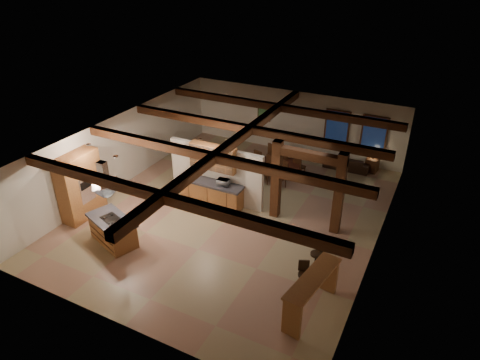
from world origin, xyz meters
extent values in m
plane|color=tan|center=(0.00, 0.00, 0.00)|extent=(12.00, 12.00, 0.00)
plane|color=beige|center=(0.00, 6.00, 1.45)|extent=(10.00, 0.00, 10.00)
plane|color=beige|center=(0.00, -6.00, 1.45)|extent=(10.00, 0.00, 10.00)
plane|color=beige|center=(-5.00, 0.00, 1.45)|extent=(0.00, 12.00, 12.00)
plane|color=beige|center=(5.00, 0.00, 1.45)|extent=(0.00, 12.00, 12.00)
plane|color=#3A1B12|center=(0.00, 0.00, 2.90)|extent=(12.00, 12.00, 0.00)
cube|color=#35170D|center=(0.00, -4.00, 2.76)|extent=(10.00, 0.25, 0.28)
cube|color=#35170D|center=(0.00, -1.30, 2.76)|extent=(10.00, 0.25, 0.28)
cube|color=#35170D|center=(0.00, 1.30, 2.76)|extent=(10.00, 0.25, 0.28)
cube|color=#35170D|center=(0.00, 4.00, 2.76)|extent=(10.00, 0.25, 0.28)
cube|color=#35170D|center=(0.00, 0.00, 2.76)|extent=(0.28, 12.00, 0.28)
cube|color=#35170D|center=(1.40, 0.50, 1.45)|extent=(0.30, 0.30, 2.90)
cube|color=#35170D|center=(3.60, 0.50, 1.45)|extent=(0.30, 0.30, 2.90)
cube|color=#35170D|center=(2.50, 0.50, 2.60)|extent=(2.50, 0.28, 0.28)
cube|color=beige|center=(-1.00, 0.50, 1.10)|extent=(3.80, 0.18, 2.20)
cube|color=#A16F34|center=(-4.67, -2.60, 1.20)|extent=(0.64, 1.60, 2.40)
cube|color=silver|center=(-4.37, -2.60, 1.15)|extent=(0.06, 0.62, 0.95)
cube|color=black|center=(-4.33, -2.60, 1.35)|extent=(0.01, 0.50, 0.28)
cube|color=#A16F34|center=(-1.00, 0.11, 0.43)|extent=(2.40, 0.60, 0.86)
cube|color=black|center=(-1.00, 0.11, 0.90)|extent=(2.50, 0.66, 0.08)
cube|color=#A16F34|center=(-1.00, 0.32, 1.85)|extent=(1.80, 0.34, 0.95)
cube|color=silver|center=(-1.00, 0.14, 1.85)|extent=(1.74, 0.02, 0.90)
pyramid|color=silver|center=(-2.67, -3.35, 1.73)|extent=(1.10, 1.10, 0.45)
cube|color=silver|center=(-2.67, -3.35, 2.54)|extent=(0.26, 0.22, 0.73)
cube|color=#35170D|center=(2.00, 5.94, 1.50)|extent=(1.10, 0.05, 1.70)
cube|color=black|center=(2.00, 5.91, 1.50)|extent=(0.95, 0.02, 1.55)
cube|color=#35170D|center=(3.60, 5.94, 1.50)|extent=(1.10, 0.05, 1.70)
cube|color=black|center=(3.60, 5.91, 1.50)|extent=(0.95, 0.02, 1.55)
cube|color=#35170D|center=(-1.50, 5.94, 1.70)|extent=(0.65, 0.04, 0.85)
cube|color=#29612F|center=(-1.50, 5.92, 1.70)|extent=(0.55, 0.01, 0.75)
cylinder|color=silver|center=(-2.60, -2.80, 2.87)|extent=(0.16, 0.16, 0.03)
cylinder|color=silver|center=(-1.00, -0.50, 2.87)|extent=(0.16, 0.16, 0.03)
cylinder|color=silver|center=(-4.00, -2.50, 2.87)|extent=(0.16, 0.16, 0.03)
cube|color=#A16F34|center=(-2.67, -3.35, 0.40)|extent=(1.86, 1.37, 0.80)
cube|color=black|center=(-2.67, -3.35, 0.84)|extent=(2.01, 1.51, 0.07)
cube|color=black|center=(-2.67, -3.35, 0.88)|extent=(0.82, 0.68, 0.02)
imported|color=#3B170E|center=(0.33, 3.25, 0.33)|extent=(2.11, 1.61, 0.66)
imported|color=black|center=(2.75, 5.34, 0.28)|extent=(1.96, 0.80, 0.57)
imported|color=#ADADB1|center=(-0.48, 0.11, 1.06)|extent=(0.45, 0.32, 0.24)
cube|color=#A16F34|center=(4.04, -3.38, 1.12)|extent=(0.92, 2.27, 0.07)
cube|color=#A16F34|center=(3.87, -4.35, 0.55)|extent=(0.51, 0.19, 1.10)
cube|color=#A16F34|center=(4.21, -2.40, 0.55)|extent=(0.51, 0.19, 1.10)
cube|color=#35170D|center=(3.78, 5.56, 0.30)|extent=(0.55, 0.55, 0.60)
cylinder|color=black|center=(3.78, 5.56, 0.68)|extent=(0.06, 0.06, 0.16)
cone|color=#FFDE99|center=(3.78, 5.56, 0.85)|extent=(0.29, 0.29, 0.18)
cylinder|color=black|center=(3.62, -2.81, 0.63)|extent=(0.32, 0.32, 0.06)
cube|color=black|center=(3.56, -2.67, 0.84)|extent=(0.29, 0.15, 0.35)
cylinder|color=black|center=(3.62, -2.81, 0.32)|extent=(0.05, 0.05, 0.62)
cylinder|color=black|center=(3.62, -2.81, 0.02)|extent=(0.35, 0.35, 0.03)
cylinder|color=black|center=(3.66, -1.84, 0.67)|extent=(0.34, 0.34, 0.07)
cube|color=black|center=(3.71, -1.69, 0.89)|extent=(0.31, 0.14, 0.37)
cylinder|color=black|center=(3.66, -1.84, 0.34)|extent=(0.06, 0.06, 0.65)
cylinder|color=black|center=(3.66, -1.84, 0.02)|extent=(0.37, 0.37, 0.03)
cube|color=#35170D|center=(-0.49, 2.78, 0.43)|extent=(0.49, 0.49, 0.06)
cube|color=#35170D|center=(-0.44, 2.98, 0.78)|extent=(0.40, 0.15, 0.72)
cylinder|color=#35170D|center=(-0.69, 2.67, 0.20)|extent=(0.05, 0.05, 0.40)
cylinder|color=#35170D|center=(-0.38, 2.58, 0.20)|extent=(0.05, 0.05, 0.40)
cylinder|color=#35170D|center=(-0.61, 2.98, 0.20)|extent=(0.05, 0.05, 0.40)
cylinder|color=#35170D|center=(-0.29, 2.90, 0.20)|extent=(0.05, 0.05, 0.40)
cube|color=#35170D|center=(-0.14, 4.07, 0.43)|extent=(0.49, 0.49, 0.06)
cube|color=#35170D|center=(-0.20, 3.88, 0.78)|extent=(0.40, 0.15, 0.72)
cylinder|color=#35170D|center=(0.06, 4.19, 0.20)|extent=(0.05, 0.05, 0.40)
cylinder|color=#35170D|center=(-0.26, 4.27, 0.20)|extent=(0.05, 0.05, 0.40)
cylinder|color=#35170D|center=(-0.03, 3.87, 0.20)|extent=(0.05, 0.05, 0.40)
cylinder|color=#35170D|center=(-0.34, 3.96, 0.20)|extent=(0.05, 0.05, 0.40)
cube|color=#35170D|center=(0.15, 2.61, 0.43)|extent=(0.49, 0.49, 0.06)
cube|color=#35170D|center=(0.21, 2.80, 0.78)|extent=(0.40, 0.15, 0.72)
cylinder|color=#35170D|center=(-0.05, 2.49, 0.20)|extent=(0.05, 0.05, 0.40)
cylinder|color=#35170D|center=(0.27, 2.41, 0.20)|extent=(0.05, 0.05, 0.40)
cylinder|color=#35170D|center=(0.04, 2.81, 0.20)|extent=(0.05, 0.05, 0.40)
cylinder|color=#35170D|center=(0.35, 2.72, 0.20)|extent=(0.05, 0.05, 0.40)
cube|color=#35170D|center=(0.50, 3.90, 0.43)|extent=(0.49, 0.49, 0.06)
cube|color=#35170D|center=(0.45, 3.70, 0.78)|extent=(0.40, 0.15, 0.72)
cylinder|color=#35170D|center=(0.70, 4.01, 0.20)|extent=(0.05, 0.05, 0.40)
cylinder|color=#35170D|center=(0.39, 4.10, 0.20)|extent=(0.05, 0.05, 0.40)
cylinder|color=#35170D|center=(0.62, 3.70, 0.20)|extent=(0.05, 0.05, 0.40)
cylinder|color=#35170D|center=(0.30, 3.78, 0.20)|extent=(0.05, 0.05, 0.40)
cube|color=#35170D|center=(0.80, 2.43, 0.43)|extent=(0.49, 0.49, 0.06)
cube|color=#35170D|center=(0.85, 2.63, 0.78)|extent=(0.40, 0.15, 0.72)
cylinder|color=#35170D|center=(0.60, 2.32, 0.20)|extent=(0.05, 0.05, 0.40)
cylinder|color=#35170D|center=(0.91, 2.23, 0.20)|extent=(0.05, 0.05, 0.40)
cylinder|color=#35170D|center=(0.68, 2.63, 0.20)|extent=(0.05, 0.05, 0.40)
cylinder|color=#35170D|center=(1.00, 2.55, 0.20)|extent=(0.05, 0.05, 0.40)
cube|color=#35170D|center=(1.15, 3.72, 0.43)|extent=(0.49, 0.49, 0.06)
cube|color=#35170D|center=(1.10, 3.53, 0.78)|extent=(0.40, 0.15, 0.72)
cylinder|color=#35170D|center=(1.35, 3.84, 0.20)|extent=(0.05, 0.05, 0.40)
cylinder|color=#35170D|center=(1.03, 3.92, 0.20)|extent=(0.05, 0.05, 0.40)
cylinder|color=#35170D|center=(1.26, 3.52, 0.20)|extent=(0.05, 0.05, 0.40)
cylinder|color=#35170D|center=(0.95, 3.61, 0.20)|extent=(0.05, 0.05, 0.40)
camera|label=1|loc=(6.14, -11.62, 8.47)|focal=32.00mm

